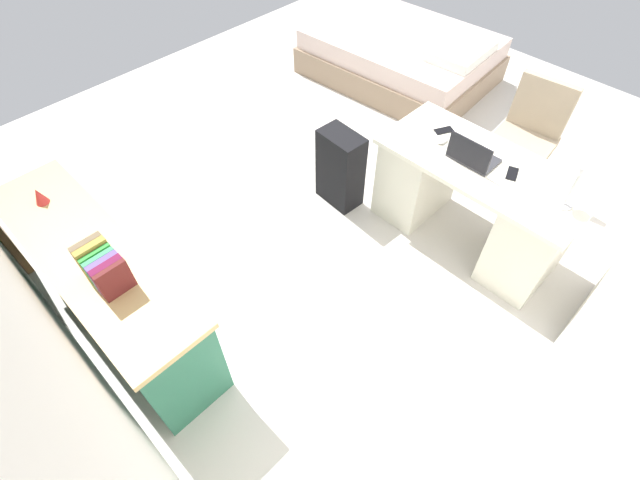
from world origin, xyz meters
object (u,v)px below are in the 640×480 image
office_chair (522,145)px  suitcase_black (340,169)px  credenza (110,289)px  desk_lamp (574,170)px  figurine_small (39,196)px  cell_phone_near_laptop (512,174)px  laptop (472,156)px  computer_mouse (442,140)px  bed (402,56)px  cell_phone_by_mouse (444,130)px  desk (472,201)px

office_chair → suitcase_black: size_ratio=1.42×
office_chair → credenza: office_chair is taller
office_chair → suitcase_black: bearing=51.7°
office_chair → desk_lamp: size_ratio=2.72×
figurine_small → office_chair: bearing=-119.0°
credenza → figurine_small: (0.55, 0.00, 0.43)m
cell_phone_near_laptop → figurine_small: bearing=30.5°
suitcase_black → desk_lamp: 1.67m
office_chair → desk_lamp: desk_lamp is taller
laptop → computer_mouse: bearing=-9.4°
office_chair → credenza: (1.15, 3.07, -0.04)m
laptop → figurine_small: 2.77m
cell_phone_near_laptop → figurine_small: (1.93, 2.29, 0.07)m
bed → computer_mouse: 2.21m
bed → cell_phone_by_mouse: cell_phone_by_mouse is taller
suitcase_black → laptop: size_ratio=2.12×
bed → suitcase_black: bearing=114.1°
desk_lamp → figurine_small: size_ratio=3.14×
desk → office_chair: office_chair is taller
office_chair → figurine_small: bearing=61.0°
office_chair → cell_phone_by_mouse: size_ratio=6.91×
desk_lamp → bed: bearing=-33.4°
desk → desk_lamp: desk_lamp is taller
bed → figurine_small: bearing=91.2°
credenza → office_chair: bearing=-110.5°
desk → bed: (1.83, -1.54, -0.15)m
desk → credenza: bearing=62.0°
cell_phone_near_laptop → suitcase_black: bearing=-0.4°
desk → figurine_small: (1.75, 2.26, 0.43)m
bed → desk_lamp: (-2.34, 1.54, 0.76)m
cell_phone_by_mouse → figurine_small: 2.72m
desk → office_chair: (0.05, -0.81, 0.03)m
desk → bed: bearing=-40.0°
figurine_small → cell_phone_near_laptop: bearing=-130.1°
office_chair → figurine_small: size_ratio=8.55×
bed → laptop: bearing=137.6°
desk → laptop: laptop is taller
credenza → cell_phone_by_mouse: (-0.79, -2.36, 0.37)m
laptop → computer_mouse: (0.26, -0.04, -0.03)m
office_chair → desk_lamp: bearing=124.6°
desk → suitcase_black: (0.98, 0.37, -0.06)m
computer_mouse → desk_lamp: (-0.86, -0.01, 0.24)m
desk → laptop: (0.09, 0.05, 0.40)m
suitcase_black → cell_phone_by_mouse: cell_phone_by_mouse is taller
suitcase_black → figurine_small: size_ratio=6.01×
desk → cell_phone_near_laptop: (-0.18, -0.03, 0.36)m
cell_phone_by_mouse → bed: bearing=-18.2°
desk → cell_phone_by_mouse: 0.56m
office_chair → cell_phone_near_laptop: bearing=106.5°
desk_lamp → laptop: bearing=4.8°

